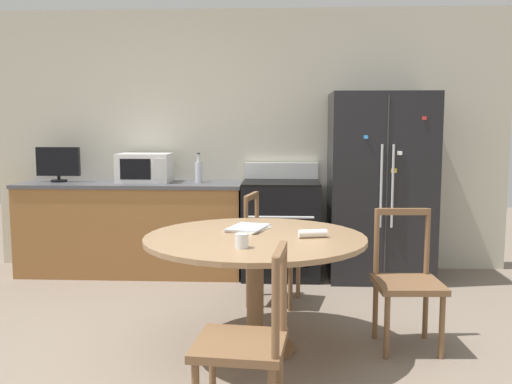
% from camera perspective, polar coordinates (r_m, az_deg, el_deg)
% --- Properties ---
extents(ground_plane, '(14.00, 14.00, 0.00)m').
position_cam_1_polar(ground_plane, '(3.51, -3.71, -17.89)').
color(ground_plane, gray).
extents(back_wall, '(5.20, 0.10, 2.60)m').
position_cam_1_polar(back_wall, '(5.83, -0.78, 5.18)').
color(back_wall, beige).
rests_on(back_wall, ground_plane).
extents(kitchen_counter, '(2.18, 0.64, 0.90)m').
position_cam_1_polar(kitchen_counter, '(5.75, -12.25, -3.51)').
color(kitchen_counter, '#936033').
rests_on(kitchen_counter, ground_plane).
extents(refrigerator, '(0.95, 0.72, 1.76)m').
position_cam_1_polar(refrigerator, '(5.51, 12.30, 0.53)').
color(refrigerator, black).
rests_on(refrigerator, ground_plane).
extents(oven_range, '(0.73, 0.68, 1.08)m').
position_cam_1_polar(oven_range, '(5.52, 2.51, -3.60)').
color(oven_range, black).
rests_on(oven_range, ground_plane).
extents(microwave, '(0.51, 0.36, 0.28)m').
position_cam_1_polar(microwave, '(5.69, -11.07, 2.39)').
color(microwave, white).
rests_on(microwave, kitchen_counter).
extents(countertop_tv, '(0.43, 0.16, 0.34)m').
position_cam_1_polar(countertop_tv, '(5.93, -19.17, 2.75)').
color(countertop_tv, black).
rests_on(countertop_tv, kitchen_counter).
extents(counter_bottle, '(0.07, 0.07, 0.29)m').
position_cam_1_polar(counter_bottle, '(5.57, -5.75, 2.08)').
color(counter_bottle, silver).
rests_on(counter_bottle, kitchen_counter).
extents(dining_table, '(1.42, 1.42, 0.76)m').
position_cam_1_polar(dining_table, '(3.67, -0.09, -6.21)').
color(dining_table, '#997551').
rests_on(dining_table, ground_plane).
extents(dining_chair_near, '(0.46, 0.46, 0.90)m').
position_cam_1_polar(dining_chair_near, '(2.78, -1.02, -14.99)').
color(dining_chair_near, brown).
rests_on(dining_chair_near, ground_plane).
extents(dining_chair_far, '(0.50, 0.50, 0.90)m').
position_cam_1_polar(dining_chair_far, '(4.69, 1.45, -5.90)').
color(dining_chair_far, brown).
rests_on(dining_chair_far, ground_plane).
extents(dining_chair_right, '(0.44, 0.44, 0.90)m').
position_cam_1_polar(dining_chair_right, '(3.91, 14.86, -8.73)').
color(dining_chair_right, brown).
rests_on(dining_chair_right, ground_plane).
extents(candle_glass, '(0.08, 0.08, 0.08)m').
position_cam_1_polar(candle_glass, '(3.30, -1.43, -5.00)').
color(candle_glass, silver).
rests_on(candle_glass, dining_table).
extents(folded_napkin, '(0.19, 0.09, 0.05)m').
position_cam_1_polar(folded_napkin, '(3.61, 5.68, -4.15)').
color(folded_napkin, silver).
rests_on(folded_napkin, dining_table).
extents(mail_stack, '(0.33, 0.37, 0.02)m').
position_cam_1_polar(mail_stack, '(3.86, -0.80, -3.63)').
color(mail_stack, white).
rests_on(mail_stack, dining_table).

